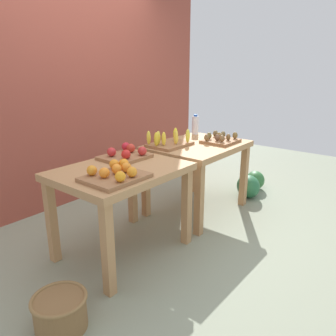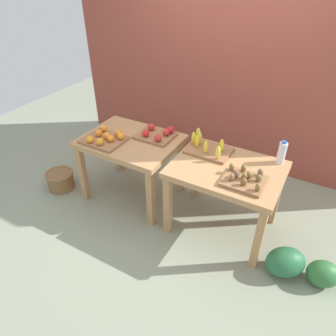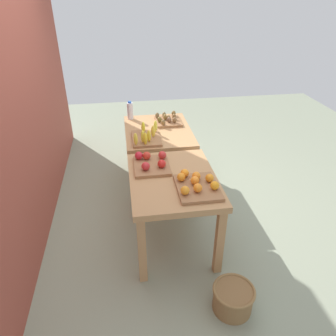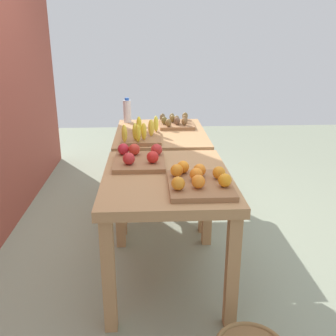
# 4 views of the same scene
# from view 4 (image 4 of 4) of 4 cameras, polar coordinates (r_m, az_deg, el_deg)

# --- Properties ---
(ground_plane) EXTENTS (8.00, 8.00, 0.00)m
(ground_plane) POSITION_cam_4_polar(r_m,az_deg,el_deg) (3.25, -0.67, -10.25)
(ground_plane) COLOR gray
(display_table_left) EXTENTS (1.04, 0.80, 0.76)m
(display_table_left) POSITION_cam_4_polar(r_m,az_deg,el_deg) (2.46, -0.19, -3.47)
(display_table_left) COLOR tan
(display_table_left) RESTS_ON ground_plane
(display_table_right) EXTENTS (1.04, 0.80, 0.76)m
(display_table_right) POSITION_cam_4_polar(r_m,az_deg,el_deg) (3.52, -1.08, 3.62)
(display_table_right) COLOR tan
(display_table_right) RESTS_ON ground_plane
(orange_bin) EXTENTS (0.44, 0.37, 0.11)m
(orange_bin) POSITION_cam_4_polar(r_m,az_deg,el_deg) (2.22, 4.52, -1.86)
(orange_bin) COLOR #966741
(orange_bin) RESTS_ON display_table_left
(apple_bin) EXTENTS (0.40, 0.34, 0.11)m
(apple_bin) POSITION_cam_4_polar(r_m,az_deg,el_deg) (2.62, -4.26, 1.43)
(apple_bin) COLOR #966741
(apple_bin) RESTS_ON display_table_left
(banana_crate) EXTENTS (0.44, 0.32, 0.17)m
(banana_crate) POSITION_cam_4_polar(r_m,az_deg,el_deg) (3.20, -3.95, 4.88)
(banana_crate) COLOR #966741
(banana_crate) RESTS_ON display_table_right
(kiwi_bin) EXTENTS (0.36, 0.33, 0.10)m
(kiwi_bin) POSITION_cam_4_polar(r_m,az_deg,el_deg) (3.69, 1.16, 6.71)
(kiwi_bin) COLOR #966741
(kiwi_bin) RESTS_ON display_table_right
(water_bottle) EXTENTS (0.08, 0.08, 0.24)m
(water_bottle) POSITION_cam_4_polar(r_m,az_deg,el_deg) (3.87, -6.04, 8.39)
(water_bottle) COLOR silver
(water_bottle) RESTS_ON display_table_right
(watermelon_pile) EXTENTS (0.72, 0.44, 0.28)m
(watermelon_pile) POSITION_cam_4_polar(r_m,az_deg,el_deg) (4.49, 1.95, 0.17)
(watermelon_pile) COLOR #2F6B35
(watermelon_pile) RESTS_ON ground_plane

